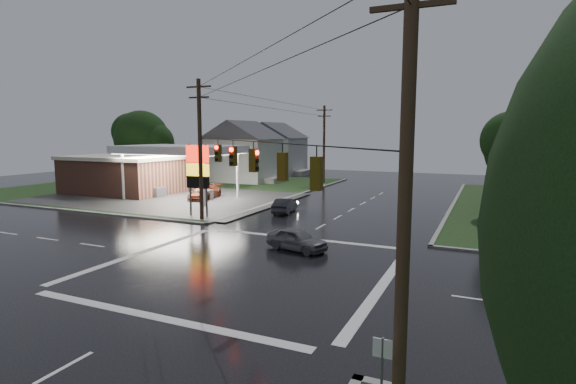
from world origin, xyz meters
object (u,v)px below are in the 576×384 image
at_px(house_far, 274,148).
at_px(tree_ne_near, 531,149).
at_px(utility_pole_nw, 200,148).
at_px(house_near, 243,150).
at_px(pylon_sign, 198,169).
at_px(car_pump, 205,193).
at_px(utility_pole_se, 405,187).
at_px(utility_pole_n, 324,143).
at_px(gas_station, 136,171).
at_px(tree_ne_far, 555,140).
at_px(tree_nw_behind, 142,138).
at_px(car_north, 285,205).
at_px(car_crossing, 297,239).

xyz_separation_m(house_far, tree_ne_near, (36.09, -26.01, 1.16)).
height_order(utility_pole_nw, house_near, utility_pole_nw).
height_order(pylon_sign, car_pump, pylon_sign).
bearing_deg(utility_pole_se, pylon_sign, 135.00).
height_order(utility_pole_nw, utility_pole_n, utility_pole_nw).
bearing_deg(utility_pole_se, utility_pole_nw, 135.00).
height_order(utility_pole_n, tree_ne_near, utility_pole_n).
bearing_deg(gas_station, tree_ne_far, 18.46).
height_order(utility_pole_nw, car_pump, utility_pole_nw).
bearing_deg(tree_nw_behind, pylon_sign, -39.87).
xyz_separation_m(utility_pole_se, house_near, (-30.45, 45.50, -1.32)).
bearing_deg(utility_pole_n, car_pump, -107.80).
distance_m(gas_station, house_near, 17.07).
bearing_deg(tree_nw_behind, car_pump, -31.60).
xyz_separation_m(pylon_sign, car_north, (5.61, 4.77, -3.38)).
bearing_deg(house_near, house_far, 94.76).
bearing_deg(utility_pole_nw, tree_ne_far, 42.59).
xyz_separation_m(utility_pole_nw, house_near, (-11.45, 26.50, -1.32)).
distance_m(pylon_sign, utility_pole_se, 28.34).
bearing_deg(tree_nw_behind, house_far, 56.56).
bearing_deg(car_crossing, gas_station, 73.56).
bearing_deg(car_north, house_near, -61.71).
bearing_deg(car_crossing, tree_ne_far, -14.70).
height_order(pylon_sign, car_north, pylon_sign).
xyz_separation_m(pylon_sign, house_near, (-10.45, 25.50, 0.39)).
xyz_separation_m(pylon_sign, house_far, (-11.45, 37.50, 0.39)).
bearing_deg(utility_pole_nw, tree_ne_near, 27.86).
distance_m(tree_ne_near, tree_ne_far, 12.39).
relative_size(utility_pole_n, car_north, 2.74).
relative_size(pylon_sign, car_north, 1.56).
bearing_deg(utility_pole_nw, pylon_sign, 135.00).
bearing_deg(tree_ne_far, car_pump, -155.16).
bearing_deg(tree_ne_far, house_near, 176.99).
bearing_deg(car_crossing, utility_pole_n, 30.99).
relative_size(utility_pole_se, car_crossing, 2.87).
bearing_deg(car_pump, utility_pole_n, 61.83).
distance_m(utility_pole_nw, utility_pole_n, 28.50).
distance_m(gas_station, utility_pole_nw, 19.38).
height_order(gas_station, car_pump, gas_station).
relative_size(tree_nw_behind, tree_ne_near, 1.11).
bearing_deg(utility_pole_nw, car_north, 51.40).
bearing_deg(tree_ne_far, tree_nw_behind, -175.51).
bearing_deg(tree_ne_near, gas_station, -176.70).
relative_size(tree_ne_far, car_pump, 1.93).
bearing_deg(house_far, car_pump, -77.84).
relative_size(gas_station, car_north, 6.83).
bearing_deg(house_near, car_pump, -72.90).
bearing_deg(utility_pole_nw, car_crossing, -26.87).
distance_m(tree_nw_behind, car_crossing, 43.71).
bearing_deg(car_crossing, utility_pole_nw, 76.88).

